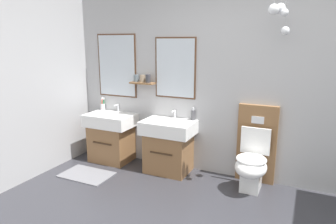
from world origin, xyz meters
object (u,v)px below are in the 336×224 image
at_px(vanity_sink_right, 169,145).
at_px(soap_dispenser, 193,115).
at_px(toilet, 253,158).
at_px(toothbrush_cup, 103,106).
at_px(vanity_sink_left, 112,136).

distance_m(vanity_sink_right, soap_dispenser, 0.53).
bearing_deg(vanity_sink_right, soap_dispenser, 33.27).
bearing_deg(toilet, vanity_sink_right, -179.41).
bearing_deg(vanity_sink_right, toilet, 0.59).
bearing_deg(toilet, toothbrush_cup, 176.06).
relative_size(toilet, soap_dispenser, 5.76).
height_order(toothbrush_cup, soap_dispenser, toothbrush_cup).
height_order(vanity_sink_right, soap_dispenser, soap_dispenser).
xyz_separation_m(vanity_sink_left, soap_dispenser, (1.22, 0.18, 0.41)).
height_order(toilet, toothbrush_cup, toilet).
bearing_deg(vanity_sink_left, toilet, 0.32).
distance_m(vanity_sink_left, soap_dispenser, 1.30).
xyz_separation_m(vanity_sink_right, toothbrush_cup, (-1.21, 0.17, 0.39)).
bearing_deg(toothbrush_cup, soap_dispenser, 0.38).
relative_size(vanity_sink_left, toothbrush_cup, 3.49).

